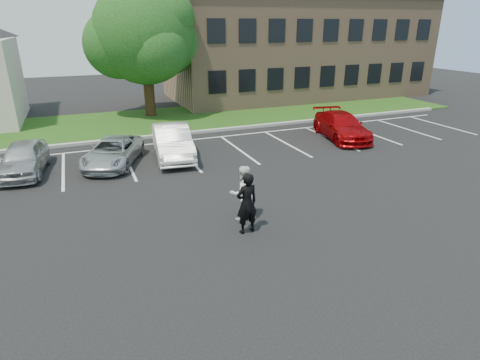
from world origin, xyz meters
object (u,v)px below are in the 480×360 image
(car_white_sedan, at_px, (173,142))
(office_building, at_px, (297,47))
(car_silver_west, at_px, (24,158))
(car_red_compact, at_px, (341,126))
(man_white_shirt, at_px, (243,193))
(tree, at_px, (146,35))
(car_silver_minivan, at_px, (113,152))
(man_black_suit, at_px, (247,203))

(car_white_sedan, bearing_deg, office_building, 50.29)
(car_silver_west, height_order, car_red_compact, car_red_compact)
(man_white_shirt, distance_m, car_silver_west, 10.32)
(car_silver_west, bearing_deg, man_white_shirt, -40.89)
(tree, bearing_deg, car_silver_minivan, -110.09)
(car_silver_west, bearing_deg, car_silver_minivan, 3.05)
(man_white_shirt, bearing_deg, office_building, -123.13)
(car_white_sedan, bearing_deg, car_silver_minivan, -172.73)
(office_building, height_order, man_white_shirt, office_building)
(office_building, height_order, car_white_sedan, office_building)
(office_building, distance_m, tree, 14.48)
(man_white_shirt, xyz_separation_m, car_red_compact, (9.01, 7.21, -0.23))
(man_black_suit, distance_m, car_silver_west, 10.82)
(car_red_compact, bearing_deg, office_building, 81.93)
(man_white_shirt, bearing_deg, car_silver_west, -46.93)
(tree, distance_m, man_white_shirt, 17.75)
(office_building, distance_m, car_red_compact, 15.41)
(man_white_shirt, xyz_separation_m, car_white_sedan, (-0.58, 7.39, -0.16))
(tree, distance_m, car_silver_minivan, 11.50)
(car_white_sedan, bearing_deg, man_white_shirt, -78.88)
(car_silver_west, bearing_deg, man_black_suit, -44.95)
(man_black_suit, xyz_separation_m, car_red_compact, (9.24, 8.08, -0.27))
(tree, xyz_separation_m, car_red_compact, (8.78, -9.98, -4.64))
(man_black_suit, xyz_separation_m, car_white_sedan, (-0.35, 8.26, -0.20))
(man_black_suit, relative_size, car_white_sedan, 0.42)
(car_silver_minivan, bearing_deg, tree, 93.04)
(office_building, relative_size, man_white_shirt, 12.00)
(office_building, relative_size, car_silver_minivan, 5.19)
(man_white_shirt, bearing_deg, car_silver_minivan, -65.19)
(man_black_suit, bearing_deg, car_silver_minivan, -76.04)
(office_building, height_order, tree, tree)
(man_black_suit, bearing_deg, man_white_shirt, -112.19)
(man_white_shirt, relative_size, car_silver_minivan, 0.43)
(car_white_sedan, height_order, car_red_compact, car_white_sedan)
(office_building, distance_m, car_silver_west, 25.42)
(man_white_shirt, relative_size, car_red_compact, 0.38)
(tree, height_order, car_red_compact, tree)
(car_silver_minivan, bearing_deg, office_building, 61.93)
(car_silver_west, relative_size, car_white_sedan, 0.87)
(office_building, height_order, car_red_compact, office_building)
(man_black_suit, relative_size, car_red_compact, 0.40)
(car_silver_minivan, relative_size, car_white_sedan, 0.92)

